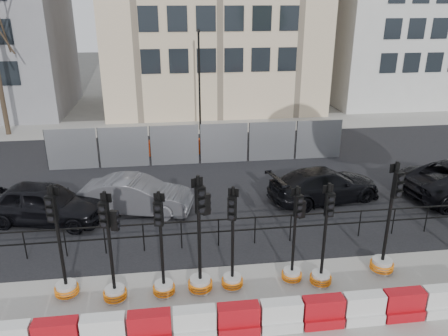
{
  "coord_description": "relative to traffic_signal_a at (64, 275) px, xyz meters",
  "views": [
    {
      "loc": [
        -1.44,
        -11.14,
        7.55
      ],
      "look_at": [
        0.41,
        3.0,
        2.05
      ],
      "focal_mm": 35.0,
      "sensor_mm": 36.0,
      "label": 1
    }
  ],
  "objects": [
    {
      "name": "heras_fencing",
      "position": [
        4.39,
        10.62,
        -0.0
      ],
      "size": [
        14.33,
        1.72,
        2.0
      ],
      "color": "gray",
      "rests_on": "ground"
    },
    {
      "name": "traffic_signal_c",
      "position": [
        2.62,
        -0.29,
        -0.04
      ],
      "size": [
        0.61,
        0.61,
        3.1
      ],
      "rotation": [
        0.0,
        0.0,
        -0.21
      ],
      "color": "#BABAB6",
      "rests_on": "ground"
    },
    {
      "name": "road",
      "position": [
        4.4,
        7.83,
        -0.67
      ],
      "size": [
        40.0,
        14.0,
        0.03
      ],
      "primitive_type": "cube",
      "color": "black",
      "rests_on": "ground"
    },
    {
      "name": "traffic_signal_e",
      "position": [
        4.52,
        -0.21,
        -0.05
      ],
      "size": [
        0.61,
        0.61,
        3.08
      ],
      "rotation": [
        0.0,
        0.0,
        -0.33
      ],
      "color": "#BABAB6",
      "rests_on": "ground"
    },
    {
      "name": "car_a",
      "position": [
        -1.6,
        4.54,
        0.07
      ],
      "size": [
        3.84,
        5.24,
        1.5
      ],
      "primitive_type": "imported",
      "rotation": [
        0.0,
        0.0,
        1.33
      ],
      "color": "black",
      "rests_on": "ground"
    },
    {
      "name": "traffic_signal_b",
      "position": [
        1.33,
        -0.36,
        0.08
      ],
      "size": [
        0.63,
        0.63,
        3.2
      ],
      "rotation": [
        0.0,
        0.0,
        -0.32
      ],
      "color": "#BABAB6",
      "rests_on": "ground"
    },
    {
      "name": "ground",
      "position": [
        4.4,
        0.83,
        -0.68
      ],
      "size": [
        120.0,
        120.0,
        0.0
      ],
      "primitive_type": "plane",
      "color": "#51514C",
      "rests_on": "ground"
    },
    {
      "name": "sidewalk_far",
      "position": [
        4.4,
        16.83,
        -0.67
      ],
      "size": [
        40.0,
        4.0,
        0.02
      ],
      "primitive_type": "cube",
      "color": "gray",
      "rests_on": "ground"
    },
    {
      "name": "lamp_post_far",
      "position": [
        4.9,
        15.81,
        2.54
      ],
      "size": [
        0.12,
        0.56,
        6.0
      ],
      "color": "black",
      "rests_on": "ground"
    },
    {
      "name": "traffic_signal_d",
      "position": [
        3.64,
        -0.25,
        0.14
      ],
      "size": [
        0.68,
        0.68,
        3.46
      ],
      "rotation": [
        0.0,
        0.0,
        0.34
      ],
      "color": "#BABAB6",
      "rests_on": "ground"
    },
    {
      "name": "traffic_signal_h",
      "position": [
        9.02,
        -0.03,
        0.04
      ],
      "size": [
        0.69,
        0.69,
        3.5
      ],
      "rotation": [
        0.0,
        0.0,
        0.25
      ],
      "color": "#BABAB6",
      "rests_on": "ground"
    },
    {
      "name": "car_b",
      "position": [
        1.64,
        4.94,
        -0.0
      ],
      "size": [
        3.4,
        4.81,
        1.36
      ],
      "primitive_type": "imported",
      "rotation": [
        0.0,
        0.0,
        1.32
      ],
      "color": "#4D4D52",
      "rests_on": "ground"
    },
    {
      "name": "traffic_signal_a",
      "position": [
        0.0,
        0.0,
        0.0
      ],
      "size": [
        0.65,
        0.65,
        3.3
      ],
      "rotation": [
        0.0,
        0.0,
        -0.27
      ],
      "color": "#BABAB6",
      "rests_on": "ground"
    },
    {
      "name": "traffic_signal_f",
      "position": [
        6.27,
        -0.11,
        0.02
      ],
      "size": [
        0.58,
        0.58,
        2.96
      ],
      "rotation": [
        0.0,
        0.0,
        0.24
      ],
      "color": "#BABAB6",
      "rests_on": "ground"
    },
    {
      "name": "traffic_signal_g",
      "position": [
        7.02,
        -0.39,
        -0.04
      ],
      "size": [
        0.62,
        0.62,
        3.13
      ],
      "rotation": [
        0.0,
        0.0,
        0.07
      ],
      "color": "#BABAB6",
      "rests_on": "ground"
    },
    {
      "name": "car_c",
      "position": [
        9.01,
        5.01,
        -0.02
      ],
      "size": [
        3.64,
        5.3,
        1.33
      ],
      "primitive_type": "imported",
      "rotation": [
        0.0,
        0.0,
        1.77
      ],
      "color": "black",
      "rests_on": "ground"
    },
    {
      "name": "barrier_row",
      "position": [
        4.4,
        -1.97,
        -0.32
      ],
      "size": [
        13.6,
        0.5,
        0.8
      ],
      "color": "#AB0D1F",
      "rests_on": "ground"
    },
    {
      "name": "kerb_railing",
      "position": [
        4.4,
        2.03,
        0.0
      ],
      "size": [
        18.0,
        0.04,
        1.0
      ],
      "color": "black",
      "rests_on": "ground"
    }
  ]
}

